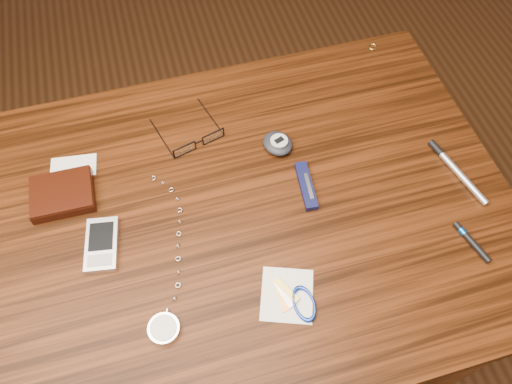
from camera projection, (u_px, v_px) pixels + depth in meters
The scene contains 12 objects.
ground at pixel (242, 334), 1.51m from camera, with size 3.80×3.80×0.00m, color #472814.
desk at pixel (234, 239), 0.96m from camera, with size 1.00×0.70×0.75m.
wallet_and_card at pixel (63, 194), 0.88m from camera, with size 0.12×0.14×0.02m.
eyeglasses at pixel (197, 141), 0.95m from camera, with size 0.13×0.14×0.02m.
gold_ring at pixel (373, 47), 1.09m from camera, with size 0.02×0.02×0.00m, color #D3B65C.
pocket_watch at pixel (164, 323), 0.77m from camera, with size 0.09×0.31×0.02m.
pda_phone at pixel (102, 245), 0.83m from camera, with size 0.07×0.10×0.01m.
pedometer at pixel (278, 143), 0.94m from camera, with size 0.07×0.07×0.02m.
notepad_keys at pixel (296, 299), 0.79m from camera, with size 0.11×0.11×0.01m.
pocket_knife at pixel (306, 186), 0.90m from camera, with size 0.03×0.10×0.01m.
silver_pen at pixel (453, 167), 0.92m from camera, with size 0.05×0.15×0.01m.
black_blue_pen at pixel (471, 241), 0.84m from camera, with size 0.03×0.08×0.01m.
Camera 1 is at (-0.08, -0.43, 1.51)m, focal length 35.00 mm.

